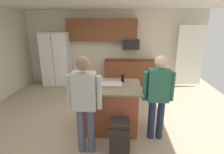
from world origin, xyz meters
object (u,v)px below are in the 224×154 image
at_px(glass_pilsner, 123,78).
at_px(microwave_over_range, 131,44).
at_px(person_guest_by_door, 158,93).
at_px(serving_tray, 111,84).
at_px(mug_ceramic_white, 99,80).
at_px(person_host_foreground, 85,100).
at_px(mug_blue_stoneware, 93,85).
at_px(refrigerator, 57,59).
at_px(kitchen_island, 111,107).
at_px(trash_bin, 120,137).

bearing_deg(glass_pilsner, microwave_over_range, 83.93).
distance_m(person_guest_by_door, serving_tray, 0.94).
xyz_separation_m(mug_ceramic_white, glass_pilsner, (0.50, 0.02, 0.03)).
xyz_separation_m(microwave_over_range, mug_ceramic_white, (-0.77, -2.57, -0.44)).
height_order(microwave_over_range, person_host_foreground, person_host_foreground).
distance_m(person_host_foreground, mug_blue_stoneware, 0.64).
xyz_separation_m(refrigerator, mug_blue_stoneware, (1.74, -2.80, 0.08)).
distance_m(kitchen_island, trash_bin, 0.81).
bearing_deg(person_host_foreground, kitchen_island, 0.00).
bearing_deg(mug_blue_stoneware, trash_bin, -49.08).
relative_size(person_host_foreground, mug_ceramic_white, 13.69).
bearing_deg(mug_ceramic_white, microwave_over_range, 73.30).
xyz_separation_m(mug_blue_stoneware, serving_tray, (0.36, 0.13, -0.03)).
height_order(refrigerator, person_host_foreground, refrigerator).
bearing_deg(refrigerator, serving_tray, -51.82).
bearing_deg(microwave_over_range, refrigerator, -177.39).
xyz_separation_m(refrigerator, mug_ceramic_white, (1.83, -2.45, 0.08)).
height_order(microwave_over_range, trash_bin, microwave_over_range).
relative_size(serving_tray, trash_bin, 0.72).
xyz_separation_m(glass_pilsner, trash_bin, (-0.04, -1.01, -0.74)).
height_order(kitchen_island, serving_tray, serving_tray).
relative_size(microwave_over_range, mug_ceramic_white, 4.49).
bearing_deg(trash_bin, refrigerator, 123.69).
bearing_deg(mug_ceramic_white, person_host_foreground, -96.71).
relative_size(person_guest_by_door, serving_tray, 3.74).
bearing_deg(serving_tray, glass_pilsner, 45.19).
distance_m(person_host_foreground, glass_pilsner, 1.18).
bearing_deg(mug_blue_stoneware, mug_ceramic_white, 75.41).
relative_size(microwave_over_range, mug_blue_stoneware, 4.37).
height_order(serving_tray, trash_bin, serving_tray).
bearing_deg(person_host_foreground, microwave_over_range, 12.72).
xyz_separation_m(kitchen_island, mug_blue_stoneware, (-0.36, -0.12, 0.53)).
distance_m(microwave_over_range, serving_tray, 2.87).
bearing_deg(trash_bin, kitchen_island, 104.36).
relative_size(refrigerator, glass_pilsner, 11.68).
height_order(kitchen_island, person_guest_by_door, person_guest_by_door).
relative_size(refrigerator, trash_bin, 3.06).
bearing_deg(trash_bin, mug_blue_stoneware, 130.92).
height_order(microwave_over_range, glass_pilsner, microwave_over_range).
height_order(microwave_over_range, kitchen_island, microwave_over_range).
bearing_deg(mug_ceramic_white, trash_bin, -64.74).
height_order(person_host_foreground, trash_bin, person_host_foreground).
bearing_deg(person_guest_by_door, refrigerator, -25.47).
height_order(microwave_over_range, person_guest_by_door, person_guest_by_door).
bearing_deg(person_guest_by_door, glass_pilsner, -20.98).
bearing_deg(kitchen_island, person_host_foreground, -116.73).
height_order(microwave_over_range, serving_tray, microwave_over_range).
xyz_separation_m(microwave_over_range, kitchen_island, (-0.50, -2.79, -0.96)).
xyz_separation_m(refrigerator, person_guest_by_door, (2.98, -2.99, 0.01)).
xyz_separation_m(microwave_over_range, serving_tray, (-0.50, -2.78, -0.47)).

